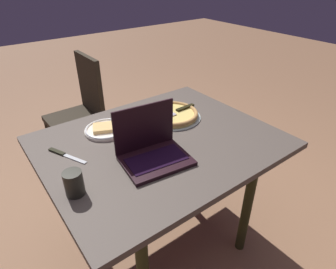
% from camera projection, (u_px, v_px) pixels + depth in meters
% --- Properties ---
extents(ground_plane, '(12.00, 12.00, 0.00)m').
position_uv_depth(ground_plane, '(162.00, 237.00, 1.87)').
color(ground_plane, '#906546').
extents(dining_table, '(1.17, 0.95, 0.75)m').
position_uv_depth(dining_table, '(160.00, 154.00, 1.52)').
color(dining_table, '#4E443C').
rests_on(dining_table, ground_plane).
extents(laptop, '(0.33, 0.27, 0.24)m').
position_uv_depth(laptop, '(152.00, 149.00, 1.31)').
color(laptop, black).
rests_on(laptop, dining_table).
extents(pizza_plate, '(0.23, 0.23, 0.04)m').
position_uv_depth(pizza_plate, '(106.00, 129.00, 1.54)').
color(pizza_plate, white).
rests_on(pizza_plate, dining_table).
extents(pizza_tray, '(0.34, 0.34, 0.04)m').
position_uv_depth(pizza_tray, '(172.00, 114.00, 1.68)').
color(pizza_tray, '#99A5A0').
rests_on(pizza_tray, dining_table).
extents(table_knife, '(0.11, 0.22, 0.01)m').
position_uv_depth(table_knife, '(63.00, 154.00, 1.36)').
color(table_knife, silver).
rests_on(table_knife, dining_table).
extents(drink_cup, '(0.08, 0.08, 0.11)m').
position_uv_depth(drink_cup, '(74.00, 183.00, 1.11)').
color(drink_cup, black).
rests_on(drink_cup, dining_table).
extents(chair_near, '(0.39, 0.39, 0.94)m').
position_uv_depth(chair_near, '(82.00, 109.00, 2.29)').
color(chair_near, '#2C251A').
rests_on(chair_near, ground_plane).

